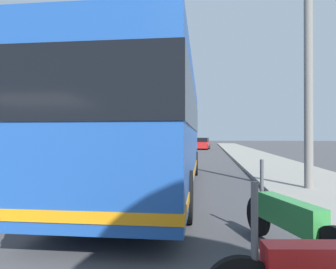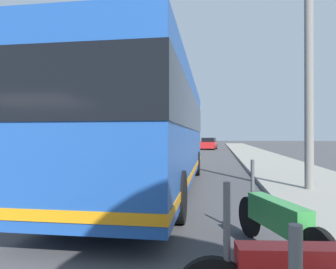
% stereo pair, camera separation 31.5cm
% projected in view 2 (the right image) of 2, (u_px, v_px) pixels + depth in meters
% --- Properties ---
extents(sidewalk_curb, '(110.00, 3.60, 0.14)m').
position_uv_depth(sidewalk_curb, '(316.00, 185.00, 9.83)').
color(sidewalk_curb, gray).
rests_on(sidewalk_curb, ground).
extents(lane_divider_line, '(110.00, 0.16, 0.01)m').
position_uv_depth(lane_divider_line, '(102.00, 181.00, 11.06)').
color(lane_divider_line, silver).
rests_on(lane_divider_line, ground).
extents(coach_bus, '(11.13, 2.83, 3.42)m').
position_uv_depth(coach_bus, '(153.00, 127.00, 9.39)').
color(coach_bus, '#1E4C9E').
rests_on(coach_bus, ground).
extents(motorcycle_far_end, '(2.24, 0.89, 1.27)m').
position_uv_depth(motorcycle_far_end, '(277.00, 220.00, 4.15)').
color(motorcycle_far_end, black).
rests_on(motorcycle_far_end, ground).
extents(car_oncoming, '(4.31, 2.07, 1.61)m').
position_uv_depth(car_oncoming, '(158.00, 144.00, 36.05)').
color(car_oncoming, black).
rests_on(car_oncoming, ground).
extents(car_behind_bus, '(4.67, 2.03, 1.46)m').
position_uv_depth(car_behind_bus, '(209.00, 144.00, 37.73)').
color(car_behind_bus, red).
rests_on(car_behind_bus, ground).
extents(car_ahead_same_lane, '(4.47, 1.83, 1.45)m').
position_uv_depth(car_ahead_same_lane, '(173.00, 142.00, 48.56)').
color(car_ahead_same_lane, silver).
rests_on(car_ahead_same_lane, ground).
extents(car_far_distant, '(4.72, 2.15, 1.53)m').
position_uv_depth(car_far_distant, '(185.00, 141.00, 56.18)').
color(car_far_distant, navy).
rests_on(car_far_distant, ground).
extents(utility_pole, '(0.25, 0.25, 7.08)m').
position_uv_depth(utility_pole, '(309.00, 71.00, 8.66)').
color(utility_pole, slate).
rests_on(utility_pole, ground).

